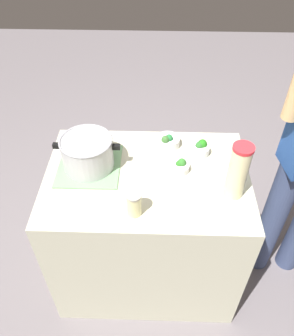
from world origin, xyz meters
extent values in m
plane|color=slate|center=(0.00, 0.00, 0.00)|extent=(8.00, 8.00, 0.00)
cube|color=beige|center=(0.00, 0.00, 0.44)|extent=(1.04, 0.72, 0.89)
cube|color=#76A873|center=(-0.30, 0.06, 0.89)|extent=(0.32, 0.33, 0.01)
cylinder|color=#B7B7BC|center=(-0.30, 0.06, 0.98)|extent=(0.26, 0.26, 0.16)
torus|color=#99999E|center=(-0.30, 0.06, 1.06)|extent=(0.26, 0.26, 0.01)
cube|color=black|center=(-0.45, 0.06, 1.02)|extent=(0.04, 0.02, 0.02)
cube|color=black|center=(-0.15, 0.06, 1.02)|extent=(0.04, 0.02, 0.02)
cylinder|color=beige|center=(0.41, -0.11, 1.03)|extent=(0.09, 0.09, 0.28)
cylinder|color=red|center=(0.41, -0.11, 1.17)|extent=(0.09, 0.09, 0.02)
ellipsoid|color=yellow|center=(0.43, -0.11, 1.04)|extent=(0.04, 0.04, 0.01)
cylinder|color=beige|center=(-0.05, -0.25, 0.95)|extent=(0.07, 0.07, 0.11)
cylinder|color=#B2AD99|center=(-0.05, -0.25, 1.01)|extent=(0.07, 0.07, 0.01)
cylinder|color=silver|center=(0.11, 0.24, 0.91)|extent=(0.13, 0.13, 0.05)
ellipsoid|color=#267736|center=(0.11, 0.23, 0.94)|extent=(0.04, 0.04, 0.05)
ellipsoid|color=#3A6930|center=(0.09, 0.22, 0.94)|extent=(0.04, 0.04, 0.05)
cylinder|color=silver|center=(0.16, 0.04, 0.91)|extent=(0.11, 0.11, 0.04)
ellipsoid|color=#2A6D21|center=(0.16, 0.04, 0.92)|extent=(0.04, 0.04, 0.04)
ellipsoid|color=#32782B|center=(0.18, 0.05, 0.93)|extent=(0.04, 0.04, 0.05)
cylinder|color=silver|center=(0.27, 0.18, 0.91)|extent=(0.11, 0.11, 0.05)
ellipsoid|color=#3A792D|center=(0.29, 0.19, 0.94)|extent=(0.04, 0.04, 0.05)
ellipsoid|color=#2C6929|center=(0.27, 0.18, 0.94)|extent=(0.04, 0.04, 0.05)
ellipsoid|color=#247C1B|center=(0.29, 0.19, 0.94)|extent=(0.05, 0.05, 0.06)
cylinder|color=#3D4A6F|center=(0.76, 0.08, 0.46)|extent=(0.14, 0.14, 0.91)
camera|label=1|loc=(0.04, -1.25, 2.13)|focal=37.18mm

